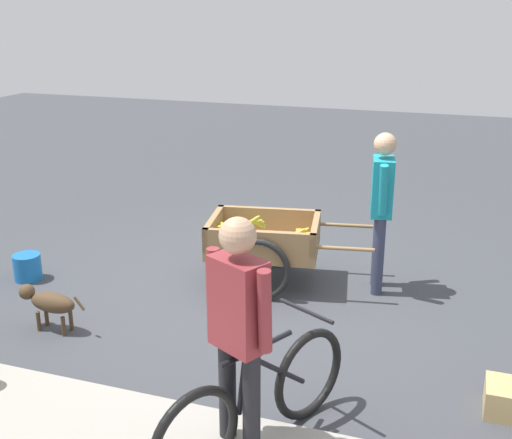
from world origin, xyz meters
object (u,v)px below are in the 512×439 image
at_px(vendor_person, 382,199).
at_px(cyclist_person, 239,322).
at_px(fruit_cart, 263,243).
at_px(plastic_bucket, 27,267).
at_px(dog, 49,302).
at_px(bicycle, 257,401).

xyz_separation_m(vendor_person, cyclist_person, (0.43, 2.84, 0.01)).
bearing_deg(fruit_cart, plastic_bucket, 17.20).
height_order(fruit_cart, vendor_person, vendor_person).
height_order(vendor_person, plastic_bucket, vendor_person).
height_order(fruit_cart, plastic_bucket, fruit_cart).
xyz_separation_m(fruit_cart, dog, (1.46, 1.59, -0.16)).
distance_m(fruit_cart, dog, 2.16).
height_order(fruit_cart, bicycle, bicycle).
distance_m(bicycle, cyclist_person, 0.64).
height_order(vendor_person, dog, vendor_person).
height_order(dog, plastic_bucket, dog).
relative_size(bicycle, dog, 2.23).
bearing_deg(plastic_bucket, cyclist_person, 148.04).
xyz_separation_m(dog, plastic_bucket, (0.90, -0.86, -0.13)).
distance_m(cyclist_person, dog, 2.51).
relative_size(vendor_person, plastic_bucket, 5.63).
bearing_deg(plastic_bucket, vendor_person, -165.11).
xyz_separation_m(bicycle, plastic_bucket, (3.14, -1.78, -0.22)).
height_order(vendor_person, bicycle, vendor_person).
bearing_deg(cyclist_person, dog, -26.01).
distance_m(fruit_cart, cyclist_person, 2.79).
bearing_deg(bicycle, dog, -22.41).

